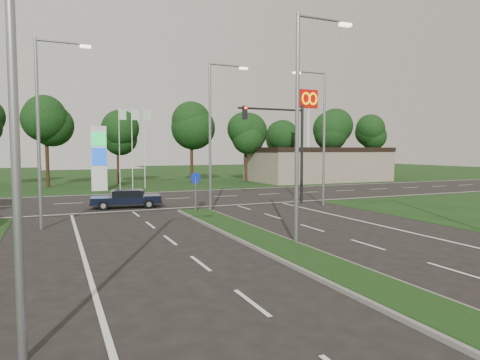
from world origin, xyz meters
name	(u,v)px	position (x,y,z in m)	size (l,w,h in m)	color
ground	(390,296)	(0.00, 0.00, 0.00)	(160.00, 160.00, 0.00)	black
verge_far	(113,177)	(0.00, 55.00, 0.00)	(160.00, 50.00, 0.02)	black
cross_road	(166,199)	(0.00, 24.00, 0.00)	(160.00, 12.00, 0.02)	black
median_kerb	(306,258)	(0.00, 4.00, 0.06)	(2.00, 26.00, 0.12)	slate
commercial_building	(318,165)	(22.00, 36.00, 2.00)	(16.00, 9.00, 4.00)	gray
streetlight_median_near	(302,117)	(1.00, 6.00, 5.08)	(2.53, 0.22, 9.00)	gray
streetlight_median_far	(213,129)	(1.00, 16.00, 5.08)	(2.53, 0.22, 9.00)	gray
streetlight_left_near	(26,75)	(-8.30, 0.00, 5.08)	(2.53, 0.22, 9.00)	gray
streetlight_left_far	(43,123)	(-8.30, 14.00, 5.08)	(2.53, 0.22, 9.00)	gray
streetlight_right_far	(322,131)	(8.80, 16.00, 5.08)	(2.53, 0.22, 9.00)	gray
traffic_signal	(286,138)	(7.19, 18.00, 4.65)	(5.10, 0.42, 7.00)	black
median_signs	(196,184)	(0.00, 16.40, 1.71)	(1.16, 1.76, 2.38)	gray
gas_pylon	(101,156)	(-3.79, 33.05, 3.20)	(5.80, 1.26, 8.00)	silver
mcdonalds_sign	(308,112)	(18.00, 31.97, 7.99)	(2.20, 0.47, 10.40)	silver
treeline_far	(131,122)	(0.10, 39.93, 6.83)	(6.00, 6.00, 9.90)	black
navy_sedan	(126,198)	(-3.58, 20.00, 0.65)	(4.56, 2.31, 1.20)	black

